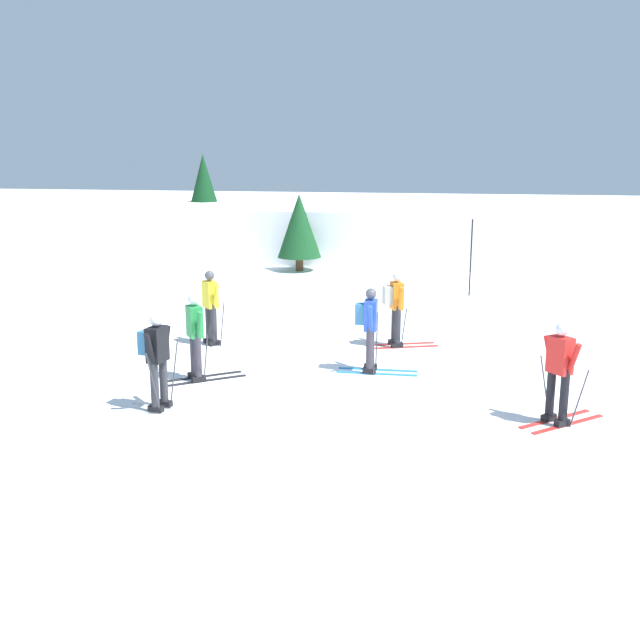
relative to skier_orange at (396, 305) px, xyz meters
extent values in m
plane|color=white|center=(-0.89, -4.31, -0.95)|extent=(120.00, 120.00, 0.00)
cube|color=white|center=(-0.89, 14.27, 0.07)|extent=(80.00, 7.18, 2.05)
cube|color=red|center=(0.12, 0.19, -0.94)|extent=(1.54, 0.61, 0.02)
cube|color=red|center=(0.21, -0.08, -0.94)|extent=(1.54, 0.61, 0.02)
cube|color=black|center=(-0.03, 0.14, -0.88)|extent=(0.29, 0.20, 0.10)
cube|color=black|center=(0.07, -0.12, -0.88)|extent=(0.29, 0.20, 0.10)
cylinder|color=#2D2D33|center=(-0.03, 0.14, -0.41)|extent=(0.14, 0.14, 0.85)
cylinder|color=#2D2D33|center=(0.07, -0.12, -0.41)|extent=(0.14, 0.14, 0.85)
cube|color=orange|center=(0.02, 0.01, 0.22)|extent=(0.35, 0.44, 0.60)
cylinder|color=orange|center=(-0.04, 0.25, 0.20)|extent=(0.17, 0.27, 0.55)
cylinder|color=orange|center=(0.12, -0.22, 0.20)|extent=(0.17, 0.27, 0.55)
sphere|color=silver|center=(0.02, 0.01, 0.65)|extent=(0.22, 0.22, 0.22)
cylinder|color=#38383D|center=(0.02, 0.32, -0.47)|extent=(0.16, 0.39, 0.99)
cylinder|color=#38383D|center=(0.21, -0.24, -0.47)|extent=(0.16, 0.39, 0.99)
cube|color=#B7B2A3|center=(-0.18, -0.06, 0.24)|extent=(0.26, 0.32, 0.40)
cube|color=#237AC6|center=(-0.19, -1.89, -0.94)|extent=(1.60, 0.11, 0.02)
cube|color=#237AC6|center=(-0.18, -2.17, -0.94)|extent=(1.60, 0.11, 0.02)
cube|color=black|center=(-0.34, -1.89, -0.88)|extent=(0.26, 0.12, 0.10)
cube|color=black|center=(-0.33, -2.17, -0.88)|extent=(0.26, 0.12, 0.10)
cylinder|color=#38333D|center=(-0.34, -1.89, -0.41)|extent=(0.14, 0.14, 0.85)
cylinder|color=#38333D|center=(-0.33, -2.17, -0.41)|extent=(0.14, 0.14, 0.85)
cube|color=#284CB7|center=(-0.34, -2.03, 0.22)|extent=(0.25, 0.38, 0.60)
cylinder|color=#284CB7|center=(-0.32, -1.78, 0.20)|extent=(0.09, 0.26, 0.55)
cylinder|color=#284CB7|center=(-0.31, -2.28, 0.20)|extent=(0.09, 0.26, 0.55)
sphere|color=#4C4C56|center=(-0.34, -2.03, 0.65)|extent=(0.22, 0.22, 0.22)
cylinder|color=#38383D|center=(-0.24, -1.69, -0.39)|extent=(0.03, 0.31, 1.13)
cylinder|color=#38383D|center=(-0.23, -2.38, -0.39)|extent=(0.03, 0.31, 1.13)
cube|color=teal|center=(-0.55, -2.04, 0.24)|extent=(0.18, 0.28, 0.40)
cube|color=silver|center=(-4.11, -0.38, -0.94)|extent=(1.23, 1.16, 0.02)
cube|color=silver|center=(-3.92, -0.58, -0.94)|extent=(1.23, 1.16, 0.02)
cube|color=black|center=(-4.22, -0.48, -0.88)|extent=(0.27, 0.27, 0.10)
cube|color=black|center=(-4.03, -0.68, -0.88)|extent=(0.27, 0.27, 0.10)
cylinder|color=#2D2D33|center=(-4.22, -0.48, -0.41)|extent=(0.14, 0.14, 0.85)
cylinder|color=#2D2D33|center=(-4.03, -0.68, -0.41)|extent=(0.14, 0.14, 0.85)
cube|color=yellow|center=(-4.12, -0.58, 0.22)|extent=(0.43, 0.44, 0.60)
cylinder|color=yellow|center=(-4.28, -0.39, 0.20)|extent=(0.24, 0.25, 0.55)
cylinder|color=yellow|center=(-3.94, -0.75, 0.20)|extent=(0.24, 0.25, 0.55)
sphere|color=#4C4C56|center=(-4.12, -0.58, 0.65)|extent=(0.22, 0.22, 0.22)
cylinder|color=#38383D|center=(-4.30, -0.24, -0.43)|extent=(0.20, 0.21, 1.05)
cylinder|color=#38383D|center=(-3.80, -0.78, -0.43)|extent=(0.20, 0.21, 1.05)
cube|color=silver|center=(-3.47, -4.75, -0.94)|extent=(1.59, 0.37, 0.02)
cube|color=silver|center=(-3.52, -5.03, -0.94)|extent=(1.59, 0.37, 0.02)
cube|color=black|center=(-3.62, -4.72, -0.88)|extent=(0.28, 0.16, 0.10)
cube|color=black|center=(-3.67, -5.00, -0.88)|extent=(0.28, 0.16, 0.10)
cylinder|color=#2D2D33|center=(-3.62, -4.72, -0.41)|extent=(0.14, 0.14, 0.85)
cylinder|color=#2D2D33|center=(-3.67, -5.00, -0.41)|extent=(0.14, 0.14, 0.85)
cube|color=black|center=(-3.64, -4.86, 0.22)|extent=(0.30, 0.42, 0.60)
cylinder|color=black|center=(-3.58, -4.62, 0.20)|extent=(0.13, 0.27, 0.55)
cylinder|color=black|center=(-3.66, -5.11, 0.20)|extent=(0.13, 0.27, 0.55)
sphere|color=silver|center=(-3.64, -4.86, 0.65)|extent=(0.22, 0.22, 0.22)
cylinder|color=#38383D|center=(-3.49, -4.56, -0.38)|extent=(0.09, 0.35, 1.15)
cylinder|color=#38383D|center=(-3.60, -5.20, -0.38)|extent=(0.09, 0.35, 1.15)
cube|color=teal|center=(-3.85, -4.82, 0.24)|extent=(0.23, 0.31, 0.40)
cube|color=red|center=(2.99, -4.15, -0.94)|extent=(1.27, 1.11, 0.02)
cube|color=red|center=(3.17, -4.36, -0.94)|extent=(1.27, 1.11, 0.02)
cube|color=black|center=(2.87, -4.25, -0.88)|extent=(0.28, 0.26, 0.10)
cube|color=black|center=(3.05, -4.46, -0.88)|extent=(0.28, 0.26, 0.10)
cylinder|color=black|center=(2.87, -4.25, -0.41)|extent=(0.14, 0.14, 0.85)
cylinder|color=black|center=(3.05, -4.46, -0.41)|extent=(0.14, 0.14, 0.85)
cube|color=red|center=(2.96, -4.35, 0.22)|extent=(0.43, 0.44, 0.60)
cylinder|color=red|center=(2.81, -4.15, 0.20)|extent=(0.23, 0.25, 0.55)
cylinder|color=red|center=(3.14, -4.53, 0.20)|extent=(0.23, 0.25, 0.55)
sphere|color=silver|center=(2.96, -4.35, 0.65)|extent=(0.22, 0.22, 0.22)
cylinder|color=#38383D|center=(2.81, -4.02, -0.44)|extent=(0.21, 0.24, 1.04)
cylinder|color=#38383D|center=(3.27, -4.56, -0.44)|extent=(0.21, 0.24, 1.04)
cube|color=black|center=(-3.54, -2.96, -0.94)|extent=(1.36, 1.00, 0.02)
cube|color=black|center=(-3.38, -3.19, -0.94)|extent=(1.36, 1.00, 0.02)
cube|color=black|center=(-3.66, -3.05, -0.88)|extent=(0.28, 0.25, 0.10)
cube|color=black|center=(-3.50, -3.27, -0.88)|extent=(0.28, 0.25, 0.10)
cylinder|color=#38333D|center=(-3.66, -3.05, -0.41)|extent=(0.14, 0.14, 0.85)
cylinder|color=#38333D|center=(-3.50, -3.27, -0.41)|extent=(0.14, 0.14, 0.85)
cube|color=#23843D|center=(-3.58, -3.16, 0.22)|extent=(0.42, 0.45, 0.60)
cylinder|color=#23843D|center=(-3.71, -2.94, 0.20)|extent=(0.22, 0.26, 0.55)
cylinder|color=#23843D|center=(-3.42, -3.35, 0.20)|extent=(0.22, 0.26, 0.55)
sphere|color=silver|center=(-3.58, -3.16, 0.65)|extent=(0.22, 0.22, 0.22)
cylinder|color=#38383D|center=(-3.69, -2.84, -0.45)|extent=(0.23, 0.31, 1.01)
cylinder|color=#38383D|center=(-3.32, -3.36, -0.45)|extent=(0.23, 0.31, 1.01)
cylinder|color=black|center=(1.77, 6.23, 0.20)|extent=(0.04, 0.04, 2.31)
cylinder|color=#513823|center=(-4.22, 9.84, -0.70)|extent=(0.28, 0.28, 0.50)
cone|color=#14421E|center=(-4.22, 9.84, 0.68)|extent=(1.57, 1.57, 2.27)
cylinder|color=#513823|center=(-9.50, 14.93, -0.53)|extent=(0.20, 0.20, 0.84)
cone|color=#0F3819|center=(-9.50, 14.93, 1.51)|extent=(1.81, 1.81, 3.24)
camera|label=1|loc=(1.17, -16.24, 3.48)|focal=41.60mm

